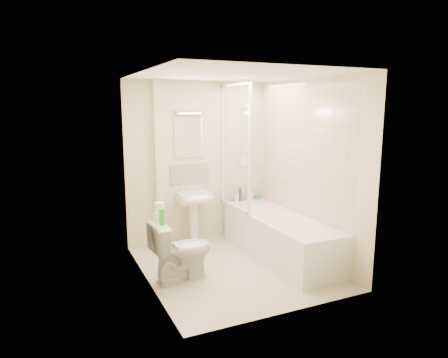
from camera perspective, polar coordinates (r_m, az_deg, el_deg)
name	(u,v)px	position (r m, az deg, el deg)	size (l,w,h in m)	color
floor	(234,267)	(5.24, 1.40, -12.46)	(2.50, 2.50, 0.00)	beige
wall_back	(198,162)	(6.04, -3.72, 2.42)	(2.20, 0.02, 2.40)	beige
wall_left	(146,182)	(4.54, -11.14, -0.41)	(0.02, 2.50, 2.40)	beige
wall_right	(308,169)	(5.47, 11.90, 1.38)	(0.02, 2.50, 2.40)	beige
ceiling	(235,74)	(4.84, 1.53, 14.71)	(2.20, 2.50, 0.02)	white
tile_back	(243,145)	(6.30, 2.71, 4.82)	(0.70, 0.01, 1.75)	beige
tile_right	(303,152)	(5.52, 11.19, 3.85)	(0.01, 2.10, 1.75)	beige
pipe_boxing	(159,165)	(5.79, -9.26, 1.97)	(0.12, 0.12, 2.40)	beige
splashback	(190,174)	(6.01, -4.93, 0.72)	(0.60, 0.01, 0.30)	beige
mirror	(189,137)	(5.94, -5.00, 5.96)	(0.46, 0.01, 0.60)	white
strip_light	(189,112)	(5.90, -4.99, 9.53)	(0.42, 0.07, 0.07)	silver
bathtub	(279,235)	(5.58, 7.92, -7.96)	(0.70, 2.10, 0.55)	white
shower_screen	(235,147)	(5.75, 1.59, 4.55)	(0.04, 0.92, 1.80)	white
shower_fixture	(244,138)	(6.25, 2.89, 5.89)	(0.10, 0.16, 0.99)	white
pedestal_sink	(195,204)	(5.88, -4.13, -3.51)	(0.46, 0.44, 0.89)	white
bottle_white_a	(237,197)	(6.30, 1.82, -2.61)	(0.06, 0.06, 0.14)	white
bottle_black_b	(240,194)	(6.32, 2.29, -2.22)	(0.05, 0.05, 0.21)	black
bottle_cream	(249,194)	(6.39, 3.54, -2.20)	(0.06, 0.06, 0.19)	beige
bottle_white_b	(252,196)	(6.42, 4.00, -2.43)	(0.06, 0.06, 0.12)	silver
bottle_green	(257,197)	(6.48, 4.81, -2.54)	(0.06, 0.06, 0.08)	green
toilet	(181,250)	(4.79, -6.09, -10.07)	(0.75, 0.48, 0.73)	white
toilet_roll_lower	(159,217)	(4.65, -9.33, -5.37)	(0.11, 0.11, 0.11)	white
toilet_roll_upper	(160,207)	(4.66, -9.19, -3.96)	(0.11, 0.11, 0.11)	white
green_bottle	(162,217)	(4.50, -8.85, -5.38)	(0.06, 0.06, 0.19)	green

